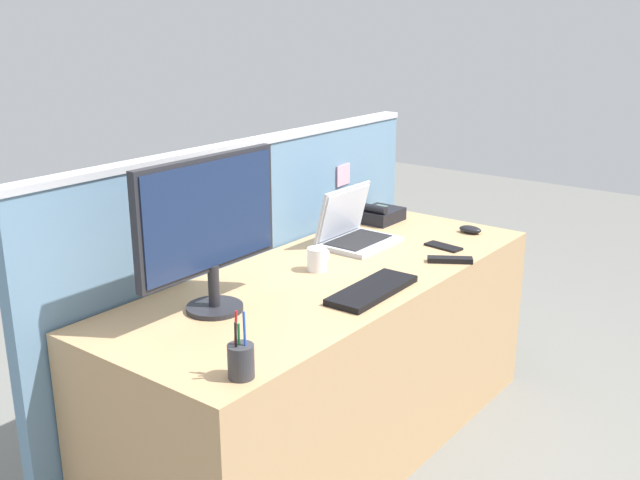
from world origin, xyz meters
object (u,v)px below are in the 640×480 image
at_px(desktop_monitor, 209,222).
at_px(laptop, 353,230).
at_px(desk_phone, 379,214).
at_px(tv_remote, 450,260).
at_px(keyboard_main, 372,290).
at_px(pen_cup, 241,360).
at_px(coffee_mug, 318,259).
at_px(computer_mouse_right_hand, 470,229).
at_px(cell_phone_black_slab, 443,247).

bearing_deg(desktop_monitor, laptop, 3.27).
xyz_separation_m(desk_phone, tv_remote, (-0.32, -0.53, -0.02)).
distance_m(keyboard_main, pen_cup, 0.72).
bearing_deg(keyboard_main, coffee_mug, 74.86).
relative_size(keyboard_main, pen_cup, 2.08).
bearing_deg(computer_mouse_right_hand, desk_phone, 100.55).
relative_size(desktop_monitor, desk_phone, 2.89).
bearing_deg(pen_cup, computer_mouse_right_hand, 4.46).
relative_size(desk_phone, keyboard_main, 0.52).
bearing_deg(desk_phone, tv_remote, -121.09).
bearing_deg(keyboard_main, desk_phone, 30.29).
distance_m(desktop_monitor, keyboard_main, 0.61).
height_order(laptop, tv_remote, laptop).
bearing_deg(tv_remote, pen_cup, 147.63).
height_order(desktop_monitor, laptop, desktop_monitor).
xyz_separation_m(desktop_monitor, coffee_mug, (0.50, -0.04, -0.25)).
distance_m(laptop, coffee_mug, 0.36).
relative_size(laptop, pen_cup, 1.68).
xyz_separation_m(desktop_monitor, desk_phone, (1.20, 0.15, -0.26)).
bearing_deg(desktop_monitor, desk_phone, 6.98).
xyz_separation_m(cell_phone_black_slab, tv_remote, (-0.15, -0.11, 0.01)).
bearing_deg(keyboard_main, laptop, 40.48).
xyz_separation_m(computer_mouse_right_hand, cell_phone_black_slab, (-0.25, -0.01, -0.01)).
bearing_deg(coffee_mug, desk_phone, 14.69).
relative_size(computer_mouse_right_hand, pen_cup, 0.55).
bearing_deg(coffee_mug, laptop, 13.66).
xyz_separation_m(desk_phone, pen_cup, (-1.48, -0.54, 0.02)).
bearing_deg(cell_phone_black_slab, laptop, 126.44).
bearing_deg(cell_phone_black_slab, desk_phone, 75.42).
height_order(desk_phone, keyboard_main, desk_phone).
distance_m(keyboard_main, computer_mouse_right_hand, 0.85).
height_order(desktop_monitor, pen_cup, desktop_monitor).
distance_m(laptop, desk_phone, 0.36).
distance_m(desktop_monitor, cell_phone_black_slab, 1.10).
distance_m(computer_mouse_right_hand, pen_cup, 1.57).
distance_m(desk_phone, coffee_mug, 0.72).
bearing_deg(computer_mouse_right_hand, laptop, 143.15).
height_order(laptop, cell_phone_black_slab, laptop).
height_order(laptop, coffee_mug, laptop).
relative_size(cell_phone_black_slab, coffee_mug, 1.35).
height_order(computer_mouse_right_hand, coffee_mug, coffee_mug).
distance_m(desk_phone, tv_remote, 0.62).
bearing_deg(pen_cup, keyboard_main, 5.05).
bearing_deg(computer_mouse_right_hand, pen_cup, -176.31).
xyz_separation_m(keyboard_main, tv_remote, (0.45, -0.06, -0.00)).
bearing_deg(desktop_monitor, keyboard_main, -37.01).
relative_size(computer_mouse_right_hand, coffee_mug, 0.89).
bearing_deg(laptop, pen_cup, -158.86).
distance_m(pen_cup, tv_remote, 1.16).
height_order(desk_phone, coffee_mug, desk_phone).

